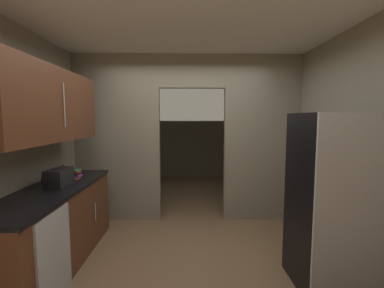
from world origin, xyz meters
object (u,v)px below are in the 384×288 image
Objects in this scene: refrigerator at (334,202)px; boombox at (59,177)px; book_stack at (76,174)px; dishwasher at (55,258)px.

boombox is at bearing 170.20° from refrigerator.
book_stack is (0.04, 0.35, -0.04)m from boombox.
book_stack is at bearing 163.35° from refrigerator.
dishwasher is (-2.61, -0.20, -0.44)m from refrigerator.
book_stack is (-2.84, 0.85, 0.10)m from refrigerator.
refrigerator is at bearing 4.39° from dishwasher.
refrigerator is 9.96× the size of book_stack.
boombox is (-0.27, 0.70, 0.58)m from dishwasher.
dishwasher is at bearing -68.55° from boombox.
refrigerator is 2.04× the size of dishwasher.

